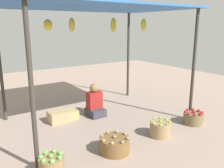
{
  "coord_description": "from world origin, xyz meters",
  "views": [
    {
      "loc": [
        -2.66,
        -4.47,
        2.1
      ],
      "look_at": [
        0.0,
        -0.57,
        0.95
      ],
      "focal_mm": 38.64,
      "sensor_mm": 36.0,
      "label": 1
    }
  ],
  "objects_px": {
    "basket_red_apples": "(193,118)",
    "wooden_crate_near_vendor": "(69,114)",
    "basket_green_apples": "(52,165)",
    "vendor_person": "(95,104)",
    "basket_limes": "(160,129)",
    "basket_potatoes": "(115,145)",
    "wooden_crate_stacked_rear": "(57,117)"
  },
  "relations": [
    {
      "from": "basket_green_apples",
      "to": "vendor_person",
      "type": "bearing_deg",
      "value": 44.62
    },
    {
      "from": "vendor_person",
      "to": "basket_red_apples",
      "type": "bearing_deg",
      "value": -47.02
    },
    {
      "from": "basket_green_apples",
      "to": "wooden_crate_stacked_rear",
      "type": "relative_size",
      "value": 0.97
    },
    {
      "from": "wooden_crate_near_vendor",
      "to": "basket_green_apples",
      "type": "bearing_deg",
      "value": -120.94
    },
    {
      "from": "basket_red_apples",
      "to": "basket_limes",
      "type": "bearing_deg",
      "value": -178.43
    },
    {
      "from": "basket_green_apples",
      "to": "basket_limes",
      "type": "bearing_deg",
      "value": 0.31
    },
    {
      "from": "wooden_crate_near_vendor",
      "to": "basket_limes",
      "type": "bearing_deg",
      "value": -59.64
    },
    {
      "from": "basket_limes",
      "to": "basket_red_apples",
      "type": "bearing_deg",
      "value": 1.57
    },
    {
      "from": "vendor_person",
      "to": "basket_red_apples",
      "type": "distance_m",
      "value": 2.25
    },
    {
      "from": "basket_green_apples",
      "to": "basket_potatoes",
      "type": "xyz_separation_m",
      "value": [
        1.11,
        0.01,
        -0.01
      ]
    },
    {
      "from": "basket_potatoes",
      "to": "wooden_crate_near_vendor",
      "type": "bearing_deg",
      "value": 89.97
    },
    {
      "from": "basket_red_apples",
      "to": "wooden_crate_near_vendor",
      "type": "distance_m",
      "value": 2.79
    },
    {
      "from": "basket_potatoes",
      "to": "wooden_crate_near_vendor",
      "type": "height_order",
      "value": "basket_potatoes"
    },
    {
      "from": "vendor_person",
      "to": "basket_limes",
      "type": "xyz_separation_m",
      "value": [
        0.49,
        -1.67,
        -0.15
      ]
    },
    {
      "from": "vendor_person",
      "to": "basket_limes",
      "type": "bearing_deg",
      "value": -73.69
    },
    {
      "from": "vendor_person",
      "to": "basket_red_apples",
      "type": "relative_size",
      "value": 1.85
    },
    {
      "from": "basket_limes",
      "to": "wooden_crate_stacked_rear",
      "type": "relative_size",
      "value": 1.05
    },
    {
      "from": "wooden_crate_stacked_rear",
      "to": "wooden_crate_near_vendor",
      "type": "bearing_deg",
      "value": 9.87
    },
    {
      "from": "vendor_person",
      "to": "basket_potatoes",
      "type": "distance_m",
      "value": 1.78
    },
    {
      "from": "basket_limes",
      "to": "vendor_person",
      "type": "bearing_deg",
      "value": 106.31
    },
    {
      "from": "vendor_person",
      "to": "wooden_crate_stacked_rear",
      "type": "relative_size",
      "value": 2.06
    },
    {
      "from": "basket_red_apples",
      "to": "vendor_person",
      "type": "bearing_deg",
      "value": 132.98
    },
    {
      "from": "vendor_person",
      "to": "basket_green_apples",
      "type": "xyz_separation_m",
      "value": [
        -1.7,
        -1.68,
        -0.15
      ]
    },
    {
      "from": "wooden_crate_stacked_rear",
      "to": "basket_green_apples",
      "type": "bearing_deg",
      "value": -114.15
    },
    {
      "from": "wooden_crate_near_vendor",
      "to": "vendor_person",
      "type": "bearing_deg",
      "value": -16.41
    },
    {
      "from": "basket_red_apples",
      "to": "wooden_crate_stacked_rear",
      "type": "relative_size",
      "value": 1.12
    },
    {
      "from": "basket_green_apples",
      "to": "wooden_crate_near_vendor",
      "type": "xyz_separation_m",
      "value": [
        1.11,
        1.86,
        -0.04
      ]
    },
    {
      "from": "vendor_person",
      "to": "wooden_crate_near_vendor",
      "type": "height_order",
      "value": "vendor_person"
    },
    {
      "from": "basket_green_apples",
      "to": "basket_red_apples",
      "type": "distance_m",
      "value": 3.23
    },
    {
      "from": "vendor_person",
      "to": "wooden_crate_near_vendor",
      "type": "distance_m",
      "value": 0.65
    },
    {
      "from": "wooden_crate_stacked_rear",
      "to": "vendor_person",
      "type": "bearing_deg",
      "value": -7.71
    },
    {
      "from": "basket_red_apples",
      "to": "wooden_crate_near_vendor",
      "type": "relative_size",
      "value": 1.18
    }
  ]
}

